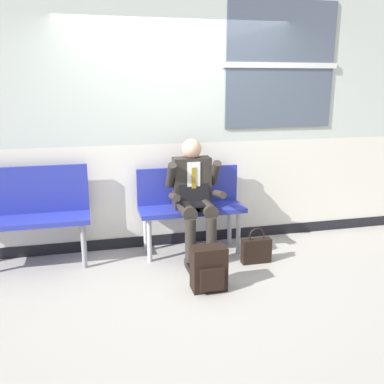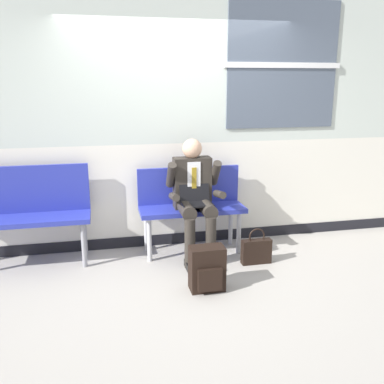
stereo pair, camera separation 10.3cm
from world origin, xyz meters
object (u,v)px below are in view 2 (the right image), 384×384
object	(u,v)px
backpack	(207,269)
bench_with_person	(191,202)
person_seated	(195,195)
bench_empty	(23,208)
handbag	(256,251)

from	to	relation	value
backpack	bench_with_person	bearing A→B (deg)	86.72
person_seated	backpack	xyz separation A→B (m)	(-0.06, -0.77, -0.49)
bench_empty	backpack	bearing A→B (deg)	-30.04
bench_with_person	person_seated	world-z (taller)	person_seated
bench_empty	person_seated	distance (m)	1.77
bench_empty	handbag	bearing A→B (deg)	-12.62
backpack	handbag	world-z (taller)	backpack
bench_with_person	person_seated	bearing A→B (deg)	-90.00
bench_empty	backpack	size ratio (longest dim) A/B	3.22
person_seated	bench_with_person	bearing A→B (deg)	90.00
bench_with_person	person_seated	xyz separation A→B (m)	(-0.00, -0.20, 0.12)
bench_empty	handbag	xyz separation A→B (m)	(2.35, -0.53, -0.46)
person_seated	handbag	bearing A→B (deg)	-28.11
handbag	backpack	bearing A→B (deg)	-144.83
bench_with_person	handbag	bearing A→B (deg)	-41.06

